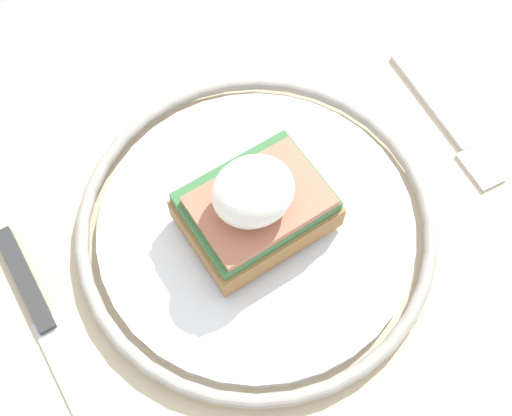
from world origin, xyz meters
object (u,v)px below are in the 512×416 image
object	(u,v)px
plate	(256,225)
sandwich	(256,204)
knife	(47,327)
fork	(448,125)

from	to	relation	value
plate	sandwich	bearing A→B (deg)	67.11
knife	fork	bearing A→B (deg)	175.93
fork	knife	distance (m)	0.34
knife	plate	bearing A→B (deg)	174.44
plate	sandwich	distance (m)	0.04
sandwich	fork	world-z (taller)	sandwich
sandwich	knife	bearing A→B (deg)	-6.18
fork	knife	xyz separation A→B (m)	(0.34, -0.02, 0.00)
sandwich	knife	xyz separation A→B (m)	(0.16, -0.02, -0.04)
plate	knife	xyz separation A→B (m)	(0.16, -0.02, -0.01)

